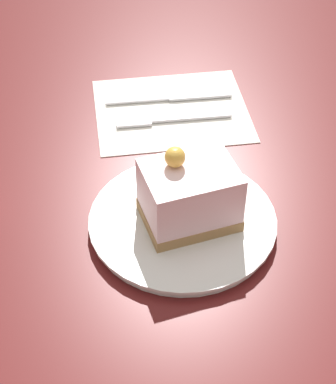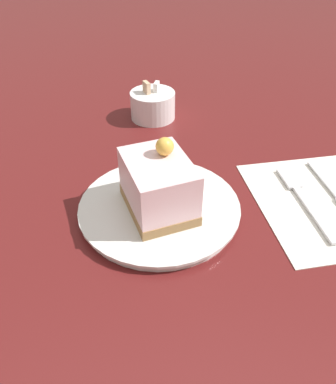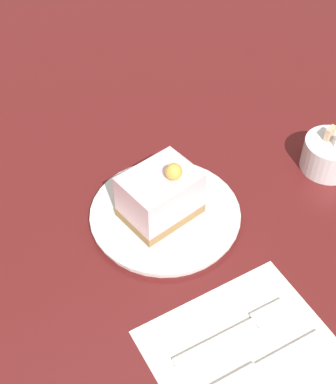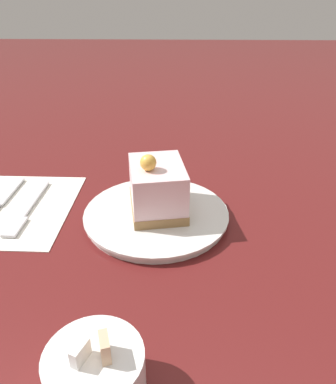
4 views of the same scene
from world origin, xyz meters
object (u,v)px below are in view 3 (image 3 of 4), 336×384
object	(u,v)px
fork	(242,328)
knife	(244,374)
cake_slice	(160,195)
sugar_bowl	(330,155)
plate	(165,215)

from	to	relation	value
fork	knife	distance (m)	0.06
cake_slice	sugar_bowl	bearing A→B (deg)	72.54
sugar_bowl	knife	bearing A→B (deg)	-55.80
cake_slice	fork	size ratio (longest dim) A/B	0.71
plate	knife	bearing A→B (deg)	-9.54
fork	sugar_bowl	bearing A→B (deg)	122.13
plate	sugar_bowl	size ratio (longest dim) A/B	2.57
fork	knife	bearing A→B (deg)	-31.99
fork	sugar_bowl	distance (m)	0.35
sugar_bowl	plate	bearing A→B (deg)	-97.45
cake_slice	sugar_bowl	distance (m)	0.30
cake_slice	sugar_bowl	xyz separation A→B (m)	(0.04, 0.30, -0.03)
cake_slice	fork	distance (m)	0.22
plate	sugar_bowl	bearing A→B (deg)	82.55
plate	knife	xyz separation A→B (m)	(0.26, -0.04, -0.00)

